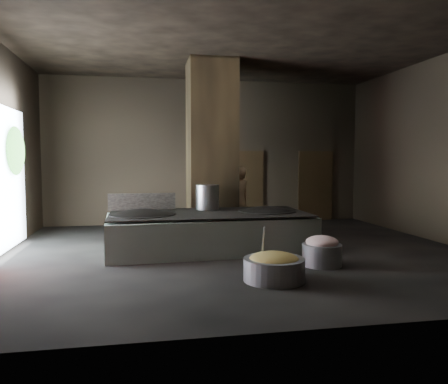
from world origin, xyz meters
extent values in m
cube|color=black|center=(0.00, 0.00, -0.05)|extent=(10.00, 9.00, 0.10)
cube|color=black|center=(0.00, 0.00, 4.55)|extent=(10.00, 9.00, 0.10)
cube|color=black|center=(0.00, 4.55, 2.25)|extent=(10.00, 0.10, 4.50)
cube|color=black|center=(0.00, -4.55, 2.25)|extent=(10.00, 0.10, 4.50)
cube|color=black|center=(5.05, 0.00, 2.25)|extent=(0.10, 9.00, 4.50)
cube|color=black|center=(-0.30, 1.90, 2.25)|extent=(1.20, 1.20, 4.50)
cube|color=silver|center=(-0.62, 0.28, 0.38)|extent=(4.50, 2.30, 0.77)
cube|color=black|center=(-0.62, 0.28, 0.82)|extent=(4.32, 2.07, 0.03)
ellipsoid|color=black|center=(-2.07, 0.23, 0.75)|extent=(1.39, 1.39, 0.38)
cylinder|color=black|center=(-2.07, 0.23, 0.82)|extent=(1.42, 1.42, 0.05)
ellipsoid|color=black|center=(0.73, 0.33, 0.75)|extent=(1.30, 1.30, 0.36)
cylinder|color=black|center=(0.73, 0.33, 0.82)|extent=(1.32, 1.32, 0.05)
cylinder|color=#93969A|center=(-0.57, 0.83, 1.13)|extent=(0.54, 0.54, 0.58)
cube|color=black|center=(-2.07, 1.03, 1.03)|extent=(1.54, 0.13, 0.38)
imported|color=#9D7750|center=(0.55, 2.42, 0.90)|extent=(0.78, 0.71, 1.80)
cylinder|color=gray|center=(0.06, -2.40, 0.19)|extent=(1.26, 1.26, 0.37)
ellipsoid|color=#8D9E4C|center=(0.06, -2.40, 0.35)|extent=(0.83, 0.83, 0.26)
cylinder|color=#93969A|center=(-0.09, -2.25, 0.55)|extent=(0.09, 0.40, 0.72)
cylinder|color=gray|center=(1.26, -1.56, 0.20)|extent=(0.98, 0.98, 0.41)
ellipsoid|color=#D4817F|center=(1.26, -1.56, 0.45)|extent=(0.62, 0.62, 0.24)
cube|color=black|center=(1.20, 4.45, 1.10)|extent=(1.18, 0.08, 2.38)
cube|color=#8C6647|center=(1.43, 4.62, 1.05)|extent=(0.86, 0.04, 2.03)
cube|color=black|center=(3.60, 4.45, 1.10)|extent=(1.18, 0.08, 2.38)
cube|color=#8C6647|center=(3.84, 4.66, 1.05)|extent=(0.84, 0.04, 1.99)
ellipsoid|color=#194714|center=(-4.85, 1.30, 2.20)|extent=(0.28, 1.10, 1.10)
camera|label=1|loc=(-2.07, -9.22, 1.99)|focal=35.00mm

